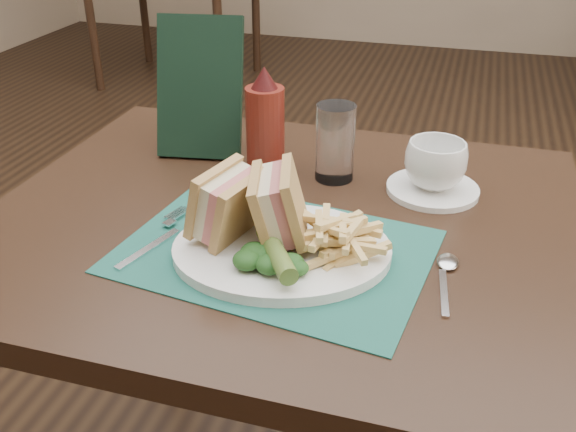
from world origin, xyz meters
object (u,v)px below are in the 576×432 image
at_px(table_bg_left, 177,19).
at_px(drinking_glass, 335,143).
at_px(plate, 282,250).
at_px(ketchup_bottle, 265,121).
at_px(placemat, 275,251).
at_px(table_main, 283,393).
at_px(check_presenter, 200,88).
at_px(sandwich_half_a, 214,200).
at_px(saucer, 432,189).
at_px(sandwich_half_b, 263,205).
at_px(coffee_cup, 435,165).

distance_m(table_bg_left, drinking_glass, 3.07).
height_order(plate, ketchup_bottle, ketchup_bottle).
xyz_separation_m(drinking_glass, ketchup_bottle, (-0.12, -0.01, 0.03)).
height_order(placemat, ketchup_bottle, ketchup_bottle).
relative_size(table_main, placemat, 2.16).
distance_m(ketchup_bottle, check_presenter, 0.15).
relative_size(sandwich_half_a, drinking_glass, 0.79).
height_order(table_main, saucer, saucer).
xyz_separation_m(sandwich_half_b, saucer, (0.21, 0.24, -0.07)).
distance_m(plate, check_presenter, 0.41).
height_order(sandwich_half_a, drinking_glass, drinking_glass).
bearing_deg(placemat, sandwich_half_b, 174.61).
height_order(table_main, ketchup_bottle, ketchup_bottle).
relative_size(sandwich_half_a, saucer, 0.69).
height_order(sandwich_half_a, saucer, sandwich_half_a).
xyz_separation_m(saucer, coffee_cup, (-0.00, 0.00, 0.04)).
xyz_separation_m(placemat, drinking_glass, (0.03, 0.25, 0.06)).
height_order(placemat, saucer, saucer).
height_order(plate, check_presenter, check_presenter).
relative_size(coffee_cup, ketchup_bottle, 0.53).
bearing_deg(plate, table_main, 91.91).
height_order(table_bg_left, saucer, saucer).
xyz_separation_m(table_main, table_bg_left, (-1.49, 2.76, 0.00)).
xyz_separation_m(plate, coffee_cup, (0.18, 0.25, 0.04)).
bearing_deg(ketchup_bottle, check_presenter, 159.29).
relative_size(placemat, check_presenter, 1.67).
relative_size(table_main, table_bg_left, 1.00).
bearing_deg(coffee_cup, sandwich_half_a, -138.89).
bearing_deg(ketchup_bottle, sandwich_half_a, -88.76).
relative_size(sandwich_half_a, ketchup_bottle, 0.55).
xyz_separation_m(table_bg_left, placemat, (1.51, -2.87, 0.38)).
height_order(drinking_glass, check_presenter, check_presenter).
bearing_deg(ketchup_bottle, drinking_glass, 3.14).
height_order(sandwich_half_b, ketchup_bottle, ketchup_bottle).
bearing_deg(drinking_glass, placemat, -96.09).
relative_size(table_main, sandwich_half_b, 8.38).
distance_m(saucer, check_presenter, 0.44).
height_order(sandwich_half_a, coffee_cup, sandwich_half_a).
distance_m(coffee_cup, ketchup_bottle, 0.29).
bearing_deg(sandwich_half_a, check_presenter, 130.09).
xyz_separation_m(plate, sandwich_half_a, (-0.10, 0.01, 0.06)).
relative_size(placemat, ketchup_bottle, 2.24).
xyz_separation_m(sandwich_half_a, saucer, (0.28, 0.25, -0.06)).
xyz_separation_m(table_main, check_presenter, (-0.21, 0.19, 0.50)).
relative_size(table_main, coffee_cup, 9.09).
bearing_deg(table_bg_left, plate, -62.08).
bearing_deg(table_bg_left, check_presenter, -63.53).
distance_m(plate, sandwich_half_a, 0.12).
distance_m(plate, ketchup_bottle, 0.29).
height_order(table_bg_left, drinking_glass, drinking_glass).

